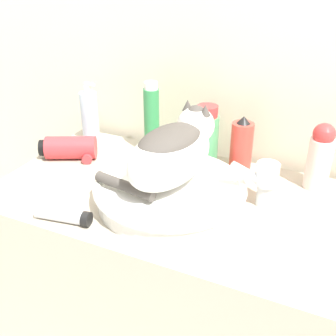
{
  "coord_description": "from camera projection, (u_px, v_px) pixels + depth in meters",
  "views": [
    {
      "loc": [
        0.38,
        -0.63,
        1.48
      ],
      "look_at": [
        -0.02,
        0.23,
        0.97
      ],
      "focal_mm": 45.0,
      "sensor_mm": 36.0,
      "label": 1
    }
  ],
  "objects": [
    {
      "name": "wall_back",
      "position": [
        227.0,
        46.0,
        1.26
      ],
      "size": [
        8.0,
        0.05,
        2.4
      ],
      "color": "beige",
      "rests_on": "ground_plane"
    },
    {
      "name": "cream_tube",
      "position": [
        64.0,
        215.0,
        1.05
      ],
      "size": [
        0.15,
        0.06,
        0.04
      ],
      "rotation": [
        0.0,
        0.0,
        0.16
      ],
      "color": "silver",
      "rests_on": "vanity_counter"
    },
    {
      "name": "mouthwash_bottle",
      "position": [
        206.0,
        137.0,
        1.28
      ],
      "size": [
        0.07,
        0.07,
        0.19
      ],
      "color": "#4CA366",
      "rests_on": "vanity_counter"
    },
    {
      "name": "hair_dryer",
      "position": [
        71.0,
        148.0,
        1.35
      ],
      "size": [
        0.19,
        0.14,
        0.07
      ],
      "rotation": [
        0.0,
        0.0,
        3.6
      ],
      "color": "#C63338",
      "rests_on": "vanity_counter"
    },
    {
      "name": "lotion_bottle_white",
      "position": [
        320.0,
        157.0,
        1.16
      ],
      "size": [
        0.07,
        0.07,
        0.19
      ],
      "color": "silver",
      "rests_on": "vanity_counter"
    },
    {
      "name": "shampoo_bottle_tall",
      "position": [
        152.0,
        120.0,
        1.34
      ],
      "size": [
        0.05,
        0.05,
        0.24
      ],
      "color": "#338C4C",
      "rests_on": "vanity_counter"
    },
    {
      "name": "cat",
      "position": [
        173.0,
        150.0,
        1.07
      ],
      "size": [
        0.28,
        0.32,
        0.19
      ],
      "rotation": [
        0.0,
        0.0,
        1.36
      ],
      "color": "silver",
      "rests_on": "sink_basin"
    },
    {
      "name": "faucet",
      "position": [
        264.0,
        181.0,
        1.09
      ],
      "size": [
        0.13,
        0.08,
        0.13
      ],
      "rotation": [
        0.0,
        0.0,
        -2.77
      ],
      "color": "silver",
      "rests_on": "vanity_counter"
    },
    {
      "name": "sink_basin",
      "position": [
        170.0,
        191.0,
        1.12
      ],
      "size": [
        0.41,
        0.41,
        0.06
      ],
      "color": "white",
      "rests_on": "vanity_counter"
    },
    {
      "name": "vanity_counter",
      "position": [
        179.0,
        308.0,
        1.36
      ],
      "size": [
        1.04,
        0.56,
        0.86
      ],
      "color": "#B2A893",
      "rests_on": "ground_plane"
    },
    {
      "name": "spray_bottle_trigger",
      "position": [
        241.0,
        147.0,
        1.25
      ],
      "size": [
        0.07,
        0.07,
        0.18
      ],
      "color": "#DB3D33",
      "rests_on": "vanity_counter"
    },
    {
      "name": "soap_pump_bottle",
      "position": [
        90.0,
        116.0,
        1.44
      ],
      "size": [
        0.06,
        0.06,
        0.21
      ],
      "color": "silver",
      "rests_on": "vanity_counter"
    }
  ]
}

